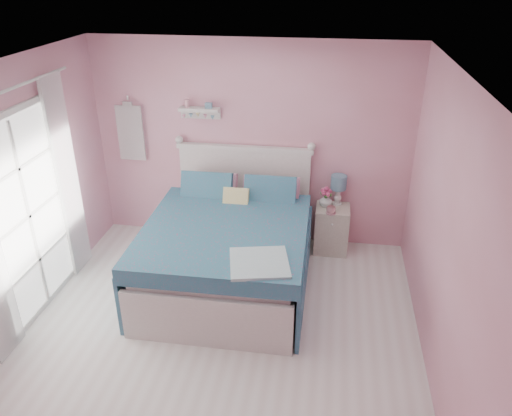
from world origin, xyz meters
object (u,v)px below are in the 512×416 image
(table_lamp, at_px, (339,185))
(teacup, at_px, (331,210))
(bed, at_px, (229,250))
(nightstand, at_px, (331,229))
(vase, at_px, (326,200))

(table_lamp, xyz_separation_m, teacup, (-0.07, -0.27, -0.23))
(bed, distance_m, table_lamp, 1.63)
(nightstand, relative_size, vase, 3.57)
(bed, height_order, vase, bed)
(vase, bearing_deg, table_lamp, 31.15)
(table_lamp, bearing_deg, bed, -139.96)
(table_lamp, distance_m, teacup, 0.36)
(vase, relative_size, teacup, 1.52)
(nightstand, distance_m, vase, 0.40)
(nightstand, xyz_separation_m, vase, (-0.10, 0.03, 0.39))
(bed, distance_m, nightstand, 1.46)
(bed, xyz_separation_m, nightstand, (1.15, 0.89, -0.12))
(nightstand, height_order, table_lamp, table_lamp)
(table_lamp, bearing_deg, teacup, -105.00)
(bed, height_order, nightstand, bed)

